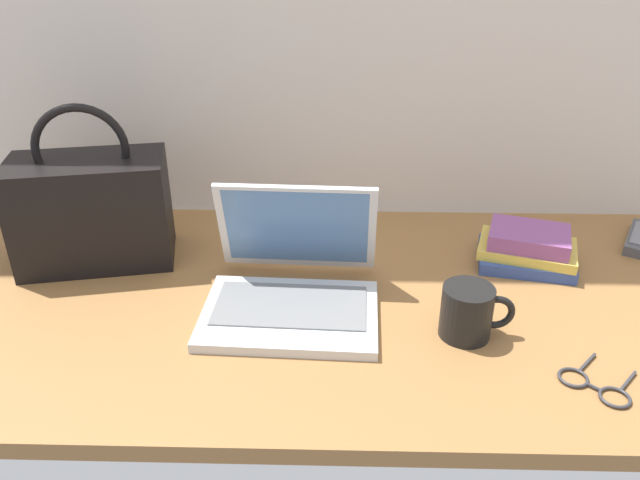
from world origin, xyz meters
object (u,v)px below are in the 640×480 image
laptop (292,283)px  remote_control_far (273,233)px  eyeglasses (595,386)px  coffee_mug (468,311)px  book_stack (527,248)px  remote_control_near (639,238)px  handbag (92,209)px

laptop → remote_control_far: laptop is taller
remote_control_far → eyeglasses: 0.72m
coffee_mug → book_stack: coffee_mug is taller
book_stack → remote_control_near: bearing=19.6°
coffee_mug → remote_control_near: (0.44, 0.35, -0.04)m
coffee_mug → eyeglasses: size_ratio=0.91×
coffee_mug → eyeglasses: coffee_mug is taller
eyeglasses → book_stack: bearing=90.7°
eyeglasses → book_stack: (-0.00, 0.38, 0.03)m
remote_control_far → eyeglasses: remote_control_far is taller
laptop → eyeglasses: bearing=-24.7°
laptop → coffee_mug: bearing=-15.8°
handbag → remote_control_far: bearing=16.6°
handbag → laptop: bearing=-21.1°
laptop → eyeglasses: size_ratio=2.33×
coffee_mug → remote_control_near: coffee_mug is taller
remote_control_far → eyeglasses: size_ratio=1.18×
laptop → handbag: handbag is taller
laptop → handbag: 0.45m
coffee_mug → book_stack: 0.30m
coffee_mug → book_stack: bearing=56.1°
remote_control_near → book_stack: book_stack is taller
remote_control_far → book_stack: book_stack is taller
remote_control_near → eyeglasses: bearing=-119.3°
remote_control_near → book_stack: size_ratio=0.74×
book_stack → eyeglasses: bearing=-89.3°
book_stack → handbag: bearing=-179.7°
eyeglasses → remote_control_near: bearing=60.7°
remote_control_near → book_stack: 0.29m
coffee_mug → eyeglasses: (0.17, -0.13, -0.04)m
coffee_mug → remote_control_near: bearing=38.2°
eyeglasses → handbag: bearing=157.0°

